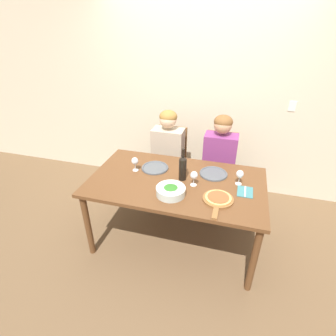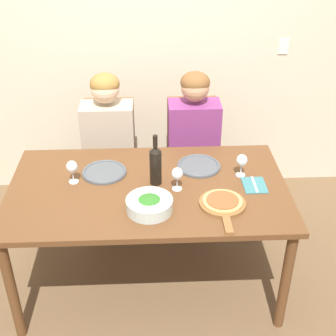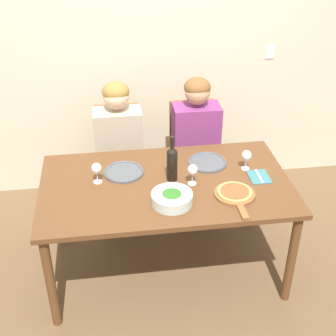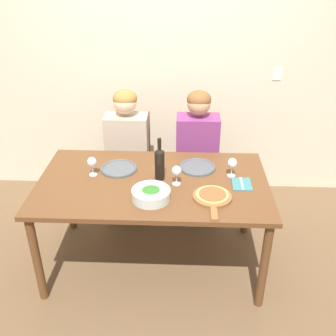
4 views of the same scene
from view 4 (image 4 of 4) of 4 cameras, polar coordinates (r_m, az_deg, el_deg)
name	(u,v)px [view 4 (image 4 of 4)]	position (r m, az deg, el deg)	size (l,w,h in m)	color
ground_plane	(154,260)	(3.39, -1.97, -13.23)	(40.00, 40.00, 0.00)	brown
back_wall	(162,61)	(3.88, -0.91, 15.21)	(10.00, 0.06, 2.70)	beige
dining_table	(153,190)	(2.96, -2.20, -3.21)	(1.71, 0.98, 0.77)	brown
chair_left	(130,160)	(3.78, -5.56, 1.18)	(0.42, 0.42, 0.97)	brown
chair_right	(196,161)	(3.75, 4.12, 0.99)	(0.42, 0.42, 0.97)	brown
person_woman	(127,143)	(3.57, -5.97, 3.58)	(0.47, 0.51, 1.24)	#28282D
person_man	(197,145)	(3.54, 4.28, 3.40)	(0.47, 0.51, 1.24)	#28282D
wine_bottle	(160,163)	(2.89, -1.23, 0.75)	(0.07, 0.07, 0.33)	black
broccoli_bowl	(151,194)	(2.70, -2.48, -3.83)	(0.27, 0.27, 0.08)	silver
dinner_plate_left	(119,168)	(3.10, -7.12, -0.04)	(0.28, 0.28, 0.02)	#4C5156
dinner_plate_right	(197,167)	(3.10, 4.27, 0.16)	(0.28, 0.28, 0.02)	#4C5156
pizza_on_board	(212,197)	(2.73, 6.46, -4.15)	(0.27, 0.41, 0.04)	brown
wine_glass_left	(92,163)	(3.00, -10.97, 0.73)	(0.07, 0.07, 0.15)	silver
wine_glass_right	(232,164)	(2.97, 9.30, 0.59)	(0.07, 0.07, 0.15)	silver
wine_glass_centre	(177,172)	(2.83, 1.25, -0.55)	(0.07, 0.07, 0.15)	silver
fork_on_napkin	(242,184)	(2.93, 10.65, -2.29)	(0.14, 0.18, 0.01)	#387075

